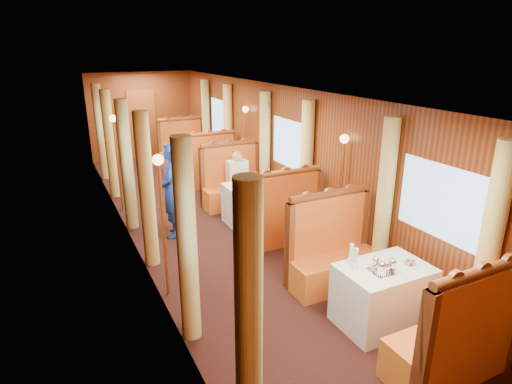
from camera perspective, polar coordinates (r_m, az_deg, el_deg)
floor at (r=7.93m, az=-5.16°, el=-4.90°), size 3.00×12.00×0.01m
ceiling at (r=7.30m, az=-5.74°, el=13.37°), size 3.00×12.00×0.01m
wall_far at (r=13.20m, az=-14.99°, el=9.80°), size 3.00×0.01×2.50m
wall_left at (r=7.15m, az=-16.73°, el=2.32°), size 0.01×12.00×2.50m
wall_right at (r=8.15m, az=4.49°, el=5.06°), size 0.01×12.00×2.50m
doorway_far at (r=13.21m, az=-14.87°, el=8.71°), size 0.80×0.04×2.00m
table_near at (r=5.45m, az=16.51°, el=-13.05°), size 1.05×0.72×0.75m
banquette_near_fwd at (r=4.88m, az=24.90°, el=-17.66°), size 1.30×0.55×1.34m
banquette_near_aft at (r=6.10m, az=10.13°, el=-8.41°), size 1.30×0.55×1.34m
table_mid at (r=8.07m, az=-0.27°, el=-1.54°), size 1.05×0.72×0.75m
banquette_mid_fwd at (r=7.21m, az=3.27°, el=-3.69°), size 1.30×0.55×1.34m
banquette_mid_aft at (r=8.92m, az=-3.12°, el=0.80°), size 1.30×0.55×1.34m
table_far at (r=11.18m, az=-8.17°, el=4.10°), size 1.05×0.72×0.75m
banquette_far_fwd at (r=10.24m, az=-6.38°, el=3.09°), size 1.30×0.55×1.34m
banquette_far_aft at (r=12.11m, az=-9.71°, el=5.40°), size 1.30×0.55×1.34m
tea_tray at (r=5.17m, az=16.73°, el=-10.06°), size 0.37×0.29×0.01m
teapot_left at (r=5.04m, az=16.43°, el=-10.01°), size 0.21×0.19×0.14m
teapot_right at (r=5.18m, az=17.72°, el=-9.43°), size 0.18×0.15×0.12m
teapot_back at (r=5.18m, az=15.65°, el=-9.23°), size 0.16×0.13×0.12m
fruit_plate at (r=5.40m, az=19.77°, el=-8.97°), size 0.23×0.23×0.05m
cup_inboard at (r=5.09m, az=13.11°, el=-8.96°), size 0.08×0.08×0.26m
cup_outboard at (r=5.18m, az=12.58°, el=-8.38°), size 0.08×0.08×0.26m
rose_vase_mid at (r=7.91m, az=-0.09°, el=2.26°), size 0.06×0.06×0.36m
rose_vase_far at (r=11.01m, az=-8.36°, el=6.83°), size 0.06×0.06×0.36m
window_left_near at (r=3.88m, az=-7.41°, el=-7.91°), size 0.01×1.20×0.90m
curtain_left_near_a at (r=3.43m, az=-0.99°, el=-17.03°), size 0.22×0.22×2.35m
curtain_left_near_b at (r=4.70m, az=-9.20°, el=-6.76°), size 0.22×0.22×2.35m
window_right_near at (r=5.50m, az=23.23°, el=-1.14°), size 0.01×1.20×0.90m
curtain_right_near_a at (r=5.09m, az=28.60°, el=-6.90°), size 0.22×0.22×2.35m
curtain_right_near_b at (r=6.02m, az=16.71°, el=-1.51°), size 0.22×0.22×2.35m
window_left_mid at (r=7.10m, az=-16.76°, el=3.89°), size 0.01×1.20×0.90m
curtain_left_mid_a at (r=6.46m, az=-14.38°, el=0.09°), size 0.22×0.22×2.35m
curtain_left_mid_b at (r=7.93m, az=-16.84°, el=3.34°), size 0.22×0.22×2.35m
window_right_mid at (r=8.10m, az=4.43°, el=6.42°), size 0.01×1.20×0.90m
curtain_right_mid_a at (r=7.47m, az=6.72°, el=3.10°), size 0.22×0.22×2.35m
curtain_right_mid_b at (r=8.78m, az=1.20°, el=5.61°), size 0.22×0.22×2.35m
window_left_far at (r=10.50m, az=-20.20°, el=8.20°), size 0.01×1.20×0.90m
curtain_left_far_a at (r=9.80m, az=-18.86°, el=6.01°), size 0.22×0.22×2.35m
curtain_left_far_b at (r=11.32m, az=-20.00°, el=7.50°), size 0.22×0.22×2.35m
window_right_far at (r=11.20m, az=-4.81°, el=9.88°), size 0.01×1.20×0.90m
curtain_right_far_a at (r=10.50m, az=-3.72°, el=7.78°), size 0.22×0.22×2.35m
curtain_right_far_b at (r=11.93m, az=-6.65°, el=9.03°), size 0.22×0.22×2.35m
sconce_left_fore at (r=5.49m, az=-12.56°, el=-0.80°), size 0.14×0.14×1.95m
sconce_right_fore at (r=6.66m, az=11.43°, el=2.79°), size 0.14×0.14×1.95m
sconce_left_aft at (r=8.81m, az=-18.22°, el=6.12°), size 0.14×0.14×1.95m
sconce_right_aft at (r=9.59m, az=-1.38°, el=8.03°), size 0.14×0.14×1.95m
steward at (r=7.49m, az=-11.17°, el=0.20°), size 0.60×0.71×1.67m
passenger at (r=8.59m, az=-2.43°, el=2.31°), size 0.40×0.44×0.76m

